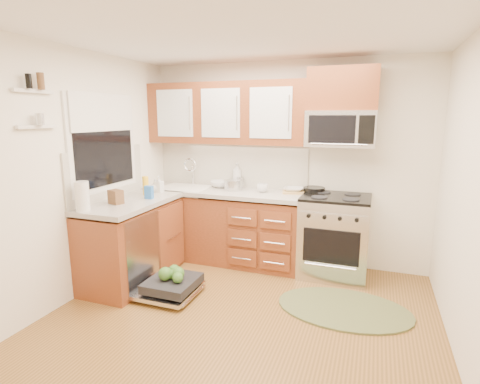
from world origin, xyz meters
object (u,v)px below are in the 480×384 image
at_px(sink, 185,197).
at_px(skillet, 314,189).
at_px(bowl_b, 221,184).
at_px(paper_towel_roll, 82,196).
at_px(dishwasher, 169,286).
at_px(upper_cabinets, 226,113).
at_px(stock_pot, 233,185).
at_px(cutting_board, 295,192).
at_px(rug, 344,309).
at_px(cup, 262,188).
at_px(range, 334,236).
at_px(bowl_a, 293,190).
at_px(microwave, 341,129).

relative_size(sink, skillet, 2.42).
relative_size(sink, bowl_b, 2.32).
height_order(paper_towel_roll, bowl_b, paper_towel_roll).
relative_size(sink, dishwasher, 0.89).
xyz_separation_m(upper_cabinets, bowl_b, (-0.09, 0.02, -0.91)).
xyz_separation_m(stock_pot, cutting_board, (0.76, 0.10, -0.06)).
relative_size(rug, stock_pot, 5.77).
xyz_separation_m(cutting_board, bowl_b, (-1.00, 0.05, 0.03)).
bearing_deg(upper_cabinets, cutting_board, -1.58).
height_order(rug, cup, cup).
relative_size(range, skillet, 3.71).
bearing_deg(paper_towel_roll, stock_pot, 55.37).
bearing_deg(cup, sink, -177.54).
distance_m(skillet, paper_towel_roll, 2.59).
height_order(sink, cup, cup).
bearing_deg(range, bowl_a, 162.22).
bearing_deg(cutting_board, microwave, 0.00).
xyz_separation_m(skillet, bowl_b, (-1.22, -0.02, -0.01)).
xyz_separation_m(range, skillet, (-0.28, 0.19, 0.50)).
xyz_separation_m(upper_cabinets, cutting_board, (0.91, -0.02, -0.94)).
height_order(microwave, dishwasher, microwave).
relative_size(skillet, stock_pot, 1.16).
relative_size(range, cup, 7.12).
bearing_deg(bowl_a, cup, -159.21).
bearing_deg(rug, sink, 159.42).
distance_m(sink, bowl_a, 1.42).
distance_m(dishwasher, cutting_board, 1.83).
relative_size(upper_cabinets, cutting_board, 6.84).
height_order(upper_cabinets, cutting_board, upper_cabinets).
xyz_separation_m(upper_cabinets, bowl_a, (0.88, 0.03, -0.92)).
bearing_deg(stock_pot, bowl_a, 11.51).
bearing_deg(upper_cabinets, range, -5.89).
bearing_deg(range, rug, -76.17).
xyz_separation_m(bowl_b, cup, (0.61, -0.13, 0.01)).
xyz_separation_m(sink, dishwasher, (0.39, -1.12, -0.70)).
height_order(stock_pot, bowl_b, stock_pot).
bearing_deg(stock_pot, cup, 2.20).
xyz_separation_m(upper_cabinets, cup, (0.52, -0.11, -0.90)).
distance_m(rug, paper_towel_roll, 2.77).
distance_m(range, sink, 1.96).
height_order(sink, paper_towel_roll, paper_towel_roll).
height_order(stock_pot, bowl_a, stock_pot).
relative_size(range, paper_towel_roll, 3.24).
height_order(cutting_board, cup, cup).
distance_m(cutting_board, paper_towel_roll, 2.38).
height_order(rug, paper_towel_roll, paper_towel_roll).
relative_size(paper_towel_roll, cup, 2.20).
xyz_separation_m(rug, stock_pot, (-1.46, 0.83, 0.98)).
relative_size(microwave, sink, 1.23).
relative_size(microwave, bowl_a, 3.18).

